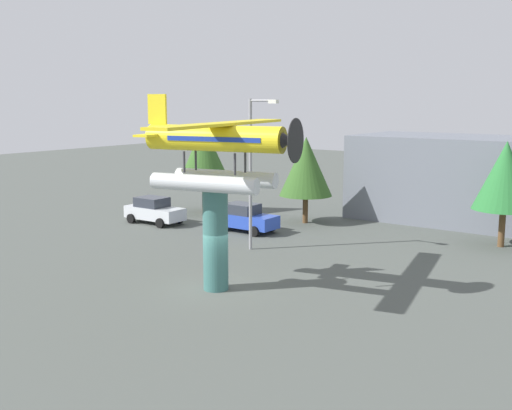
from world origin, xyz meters
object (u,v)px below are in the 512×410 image
object	(u,v)px
storefront_building	(471,180)
tree_west	(204,155)
tree_center_back	(505,176)
car_mid_blue	(244,218)
tree_east	(306,167)
streetlight_primary	(253,164)
car_near_silver	(154,210)
display_pedestal	(216,240)
floatplane_monument	(217,150)

from	to	relation	value
storefront_building	tree_west	world-z (taller)	tree_west
tree_west	storefront_building	bearing A→B (deg)	25.07
tree_center_back	car_mid_blue	bearing A→B (deg)	-160.14
storefront_building	tree_east	distance (m)	11.25
tree_east	tree_west	bearing A→B (deg)	-172.73
streetlight_primary	tree_west	world-z (taller)	streetlight_primary
car_near_silver	tree_east	size ratio (longest dim) A/B	0.72
car_mid_blue	streetlight_primary	size ratio (longest dim) A/B	0.51
car_near_silver	streetlight_primary	world-z (taller)	streetlight_primary
display_pedestal	car_near_silver	distance (m)	15.73
display_pedestal	floatplane_monument	world-z (taller)	floatplane_monument
tree_east	car_mid_blue	bearing A→B (deg)	-109.93
streetlight_primary	car_near_silver	bearing A→B (deg)	167.54
floatplane_monument	display_pedestal	bearing A→B (deg)	-180.00
display_pedestal	car_near_silver	world-z (taller)	display_pedestal
car_near_silver	car_mid_blue	bearing A→B (deg)	12.77
tree_east	tree_center_back	bearing A→B (deg)	2.48
display_pedestal	tree_center_back	xyz separation A→B (m)	(7.95, 15.67, 1.81)
car_mid_blue	tree_east	bearing A→B (deg)	70.07
tree_west	car_near_silver	bearing A→B (deg)	-91.40
floatplane_monument	tree_west	bearing A→B (deg)	120.51
car_mid_blue	tree_east	world-z (taller)	tree_east
streetlight_primary	tree_east	distance (m)	8.46
tree_west	tree_center_back	bearing A→B (deg)	4.35
floatplane_monument	storefront_building	world-z (taller)	floatplane_monument
car_near_silver	streetlight_primary	bearing A→B (deg)	-12.46
display_pedestal	tree_west	size ratio (longest dim) A/B	0.69
streetlight_primary	tree_center_back	size ratio (longest dim) A/B	1.38
car_mid_blue	storefront_building	xyz separation A→B (m)	(10.53, 11.48, 2.00)
car_mid_blue	streetlight_primary	distance (m)	6.29
streetlight_primary	storefront_building	world-z (taller)	streetlight_primary
floatplane_monument	tree_west	distance (m)	19.12
storefront_building	tree_center_back	distance (m)	7.44
tree_west	tree_center_back	world-z (taller)	tree_west
car_mid_blue	tree_west	bearing A→B (deg)	150.53
tree_center_back	streetlight_primary	bearing A→B (deg)	-141.21
car_mid_blue	tree_center_back	distance (m)	15.50
floatplane_monument	tree_center_back	xyz separation A→B (m)	(7.82, 15.65, -2.09)
display_pedestal	car_near_silver	bearing A→B (deg)	144.73
tree_west	tree_east	distance (m)	8.09
tree_east	tree_center_back	distance (m)	12.62
tree_east	tree_center_back	world-z (taller)	tree_center_back
storefront_building	tree_center_back	size ratio (longest dim) A/B	2.58
car_mid_blue	tree_center_back	bearing A→B (deg)	19.86
streetlight_primary	tree_center_back	world-z (taller)	streetlight_primary
storefront_building	tree_center_back	xyz separation A→B (m)	(3.74, -6.33, 1.15)
streetlight_primary	display_pedestal	bearing A→B (deg)	-66.52
storefront_building	display_pedestal	bearing A→B (deg)	-100.82
display_pedestal	car_near_silver	xyz separation A→B (m)	(-12.80, 9.05, -1.35)
car_near_silver	storefront_building	distance (m)	21.46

